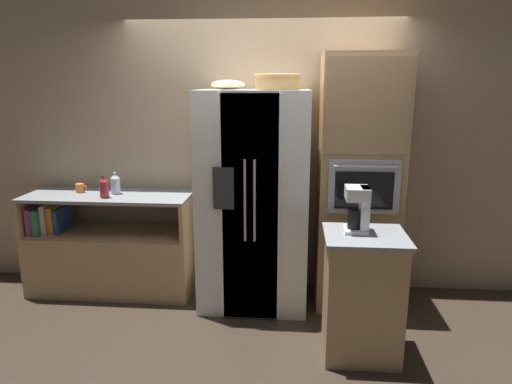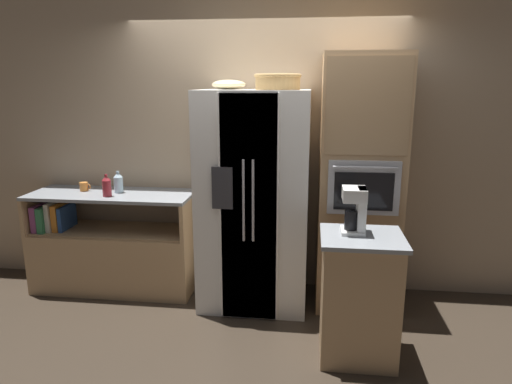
% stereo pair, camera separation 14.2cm
% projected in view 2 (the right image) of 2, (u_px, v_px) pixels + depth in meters
% --- Properties ---
extents(ground_plane, '(20.00, 20.00, 0.00)m').
position_uv_depth(ground_plane, '(259.00, 301.00, 4.17)').
color(ground_plane, '#382D23').
extents(wall_back, '(12.00, 0.06, 2.80)m').
position_uv_depth(wall_back, '(265.00, 143.00, 4.28)').
color(wall_back, tan).
rests_on(wall_back, ground_plane).
extents(counter_left, '(1.52, 0.56, 0.95)m').
position_uv_depth(counter_left, '(114.00, 253.00, 4.39)').
color(counter_left, tan).
rests_on(counter_left, ground_plane).
extents(refrigerator, '(0.93, 0.79, 1.89)m').
position_uv_depth(refrigerator, '(255.00, 200.00, 3.99)').
color(refrigerator, white).
rests_on(refrigerator, ground_plane).
extents(wall_oven, '(0.68, 0.68, 2.18)m').
position_uv_depth(wall_oven, '(359.00, 184.00, 3.92)').
color(wall_oven, tan).
rests_on(wall_oven, ground_plane).
extents(island_counter, '(0.57, 0.53, 0.92)m').
position_uv_depth(island_counter, '(359.00, 296.00, 3.25)').
color(island_counter, tan).
rests_on(island_counter, ground_plane).
extents(wicker_basket, '(0.38, 0.38, 0.13)m').
position_uv_depth(wicker_basket, '(278.00, 81.00, 3.68)').
color(wicker_basket, tan).
rests_on(wicker_basket, refrigerator).
extents(fruit_bowl, '(0.29, 0.29, 0.08)m').
position_uv_depth(fruit_bowl, '(229.00, 85.00, 3.85)').
color(fruit_bowl, beige).
rests_on(fruit_bowl, refrigerator).
extents(bottle_tall, '(0.08, 0.08, 0.20)m').
position_uv_depth(bottle_tall, '(118.00, 182.00, 4.25)').
color(bottle_tall, silver).
rests_on(bottle_tall, counter_left).
extents(bottle_short, '(0.08, 0.08, 0.20)m').
position_uv_depth(bottle_short, '(107.00, 186.00, 4.11)').
color(bottle_short, maroon).
rests_on(bottle_short, counter_left).
extents(mug, '(0.11, 0.08, 0.08)m').
position_uv_depth(mug, '(84.00, 187.00, 4.33)').
color(mug, orange).
rests_on(mug, counter_left).
extents(coffee_maker, '(0.16, 0.19, 0.32)m').
position_uv_depth(coffee_maker, '(356.00, 208.00, 3.17)').
color(coffee_maker, white).
rests_on(coffee_maker, island_counter).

